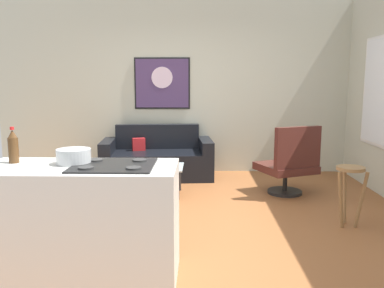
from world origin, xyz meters
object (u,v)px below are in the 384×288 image
Objects in this scene: armchair at (290,164)px; wall_painting at (162,83)px; couch at (157,160)px; coffee_table at (142,168)px; soda_bottle at (13,147)px; bar_stool at (350,182)px; mixing_bowl at (74,157)px.

wall_painting reaches higher than armchair.
couch is 1.02m from coffee_table.
soda_bottle is 0.31× the size of wall_painting.
wall_painting is at bearing 130.47° from bar_stool.
coffee_table is at bearing 72.94° from soda_bottle.
soda_bottle is at bearing -140.06° from armchair.
wall_painting is (-1.82, 1.41, 1.05)m from armchair.
wall_painting is at bearing 84.73° from mixing_bowl.
mixing_bowl reaches higher than couch.
couch is 3.35m from soda_bottle.
bar_stool is 3.22m from soda_bottle.
soda_bottle is at bearing -160.66° from bar_stool.
armchair is at bearing -27.75° from couch.
bar_stool is 2.28× the size of soda_bottle.
wall_painting reaches higher than mixing_bowl.
coffee_table is at bearing 154.32° from bar_stool.
soda_bottle reaches higher than couch.
soda_bottle is 1.09× the size of mixing_bowl.
wall_painting is at bearing 83.26° from couch.
mixing_bowl is 0.28× the size of wall_painting.
wall_painting is (0.05, 0.43, 1.20)m from couch.
bar_stool is (2.23, -2.13, 0.20)m from couch.
coffee_table is at bearing -179.13° from armchair.
wall_painting reaches higher than bar_stool.
couch is at bearing 84.71° from coffee_table.
armchair is at bearing 0.87° from coffee_table.
mixing_bowl is (-0.19, -2.20, 0.58)m from coffee_table.
couch is 1.27m from wall_painting.
wall_painting reaches higher than coffee_table.
armchair is 3.47m from soda_bottle.
couch is 6.88× the size of mixing_bowl.
soda_bottle reaches higher than mixing_bowl.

